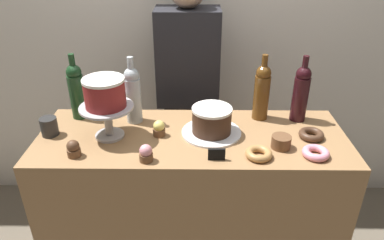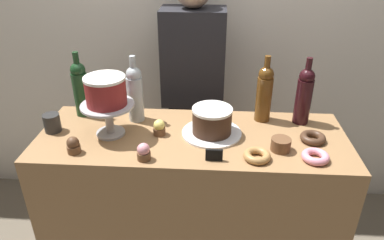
# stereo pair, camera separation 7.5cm
# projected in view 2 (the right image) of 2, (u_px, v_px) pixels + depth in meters

# --- Properties ---
(back_wall) EXTENTS (6.00, 0.05, 2.60)m
(back_wall) POSITION_uv_depth(u_px,v_px,m) (201.00, 16.00, 2.20)
(back_wall) COLOR silver
(back_wall) RESTS_ON ground_plane
(display_counter) EXTENTS (1.41, 0.52, 0.94)m
(display_counter) POSITION_uv_depth(u_px,v_px,m) (192.00, 214.00, 1.86)
(display_counter) COLOR #997047
(display_counter) RESTS_ON ground_plane
(cake_stand_pedestal) EXTENTS (0.24, 0.24, 0.15)m
(cake_stand_pedestal) POSITION_uv_depth(u_px,v_px,m) (109.00, 114.00, 1.60)
(cake_stand_pedestal) COLOR #B2B2B7
(cake_stand_pedestal) RESTS_ON display_counter
(white_layer_cake) EXTENTS (0.18, 0.18, 0.13)m
(white_layer_cake) POSITION_uv_depth(u_px,v_px,m) (106.00, 91.00, 1.55)
(white_layer_cake) COLOR maroon
(white_layer_cake) RESTS_ON cake_stand_pedestal
(silver_serving_platter) EXTENTS (0.27, 0.27, 0.01)m
(silver_serving_platter) POSITION_uv_depth(u_px,v_px,m) (212.00, 133.00, 1.65)
(silver_serving_platter) COLOR white
(silver_serving_platter) RESTS_ON display_counter
(chocolate_round_cake) EXTENTS (0.18, 0.18, 0.12)m
(chocolate_round_cake) POSITION_uv_depth(u_px,v_px,m) (212.00, 120.00, 1.62)
(chocolate_round_cake) COLOR #3D2619
(chocolate_round_cake) RESTS_ON silver_serving_platter
(wine_bottle_dark_red) EXTENTS (0.08, 0.08, 0.33)m
(wine_bottle_dark_red) POSITION_uv_depth(u_px,v_px,m) (304.00, 95.00, 1.68)
(wine_bottle_dark_red) COLOR black
(wine_bottle_dark_red) RESTS_ON display_counter
(wine_bottle_amber) EXTENTS (0.08, 0.08, 0.33)m
(wine_bottle_amber) POSITION_uv_depth(u_px,v_px,m) (264.00, 93.00, 1.71)
(wine_bottle_amber) COLOR #5B3814
(wine_bottle_amber) RESTS_ON display_counter
(wine_bottle_clear) EXTENTS (0.08, 0.08, 0.33)m
(wine_bottle_clear) POSITION_uv_depth(u_px,v_px,m) (135.00, 93.00, 1.71)
(wine_bottle_clear) COLOR #B2BCC1
(wine_bottle_clear) RESTS_ON display_counter
(wine_bottle_green) EXTENTS (0.08, 0.08, 0.33)m
(wine_bottle_green) POSITION_uv_depth(u_px,v_px,m) (80.00, 88.00, 1.76)
(wine_bottle_green) COLOR #193D1E
(wine_bottle_green) RESTS_ON display_counter
(cupcake_strawberry) EXTENTS (0.06, 0.06, 0.07)m
(cupcake_strawberry) POSITION_uv_depth(u_px,v_px,m) (144.00, 152.00, 1.45)
(cupcake_strawberry) COLOR brown
(cupcake_strawberry) RESTS_ON display_counter
(cupcake_lemon) EXTENTS (0.06, 0.06, 0.07)m
(cupcake_lemon) POSITION_uv_depth(u_px,v_px,m) (159.00, 128.00, 1.62)
(cupcake_lemon) COLOR brown
(cupcake_lemon) RESTS_ON display_counter
(cupcake_chocolate) EXTENTS (0.06, 0.06, 0.07)m
(cupcake_chocolate) POSITION_uv_depth(u_px,v_px,m) (73.00, 145.00, 1.50)
(cupcake_chocolate) COLOR brown
(cupcake_chocolate) RESTS_ON display_counter
(donut_pink) EXTENTS (0.11, 0.11, 0.03)m
(donut_pink) POSITION_uv_depth(u_px,v_px,m) (315.00, 157.00, 1.46)
(donut_pink) COLOR pink
(donut_pink) RESTS_ON display_counter
(donut_maple) EXTENTS (0.11, 0.11, 0.03)m
(donut_maple) POSITION_uv_depth(u_px,v_px,m) (257.00, 156.00, 1.46)
(donut_maple) COLOR #B27F47
(donut_maple) RESTS_ON display_counter
(donut_chocolate) EXTENTS (0.11, 0.11, 0.03)m
(donut_chocolate) POSITION_uv_depth(u_px,v_px,m) (313.00, 138.00, 1.59)
(donut_chocolate) COLOR #472D1E
(donut_chocolate) RESTS_ON display_counter
(cookie_stack) EXTENTS (0.08, 0.08, 0.05)m
(cookie_stack) POSITION_uv_depth(u_px,v_px,m) (281.00, 144.00, 1.52)
(cookie_stack) COLOR brown
(cookie_stack) RESTS_ON display_counter
(price_sign_chalkboard) EXTENTS (0.07, 0.01, 0.05)m
(price_sign_chalkboard) POSITION_uv_depth(u_px,v_px,m) (214.00, 155.00, 1.45)
(price_sign_chalkboard) COLOR black
(price_sign_chalkboard) RESTS_ON display_counter
(coffee_cup_ceramic) EXTENTS (0.08, 0.08, 0.08)m
(coffee_cup_ceramic) POSITION_uv_depth(u_px,v_px,m) (52.00, 123.00, 1.65)
(coffee_cup_ceramic) COLOR #282828
(coffee_cup_ceramic) RESTS_ON display_counter
(barista_figure) EXTENTS (0.36, 0.22, 1.60)m
(barista_figure) POSITION_uv_depth(u_px,v_px,m) (193.00, 103.00, 2.19)
(barista_figure) COLOR black
(barista_figure) RESTS_ON ground_plane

